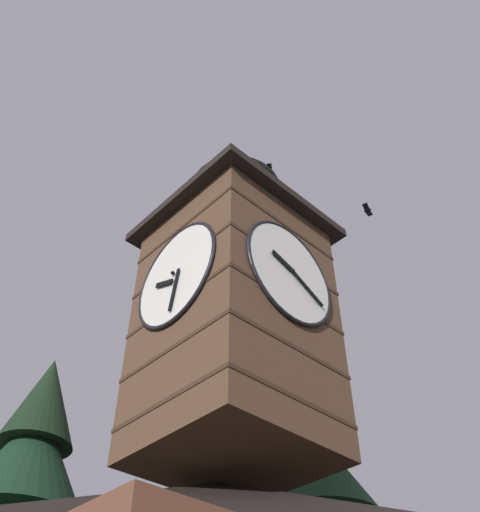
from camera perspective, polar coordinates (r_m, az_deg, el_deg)
clock_tower at (r=15.35m, az=-0.51°, el=-4.62°), size 4.51×4.51×9.91m
flying_bird_high at (r=22.67m, az=2.82°, el=8.53°), size 0.44×0.45×0.14m
flying_bird_low at (r=21.39m, az=12.24°, el=4.33°), size 0.68×0.38×0.14m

